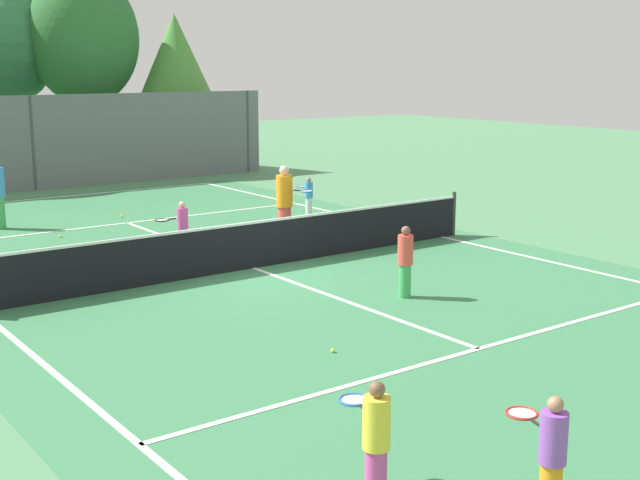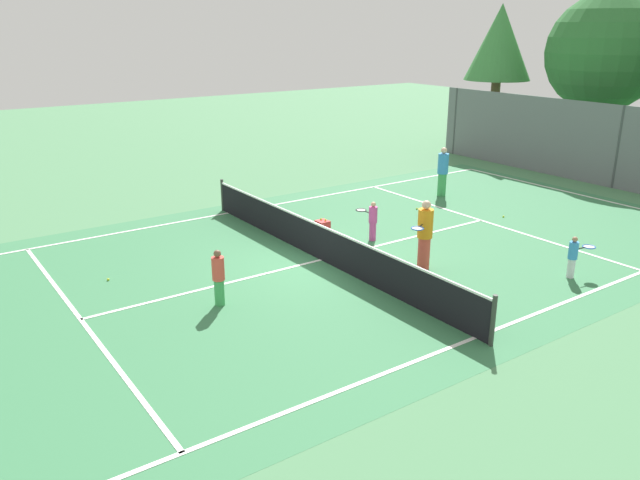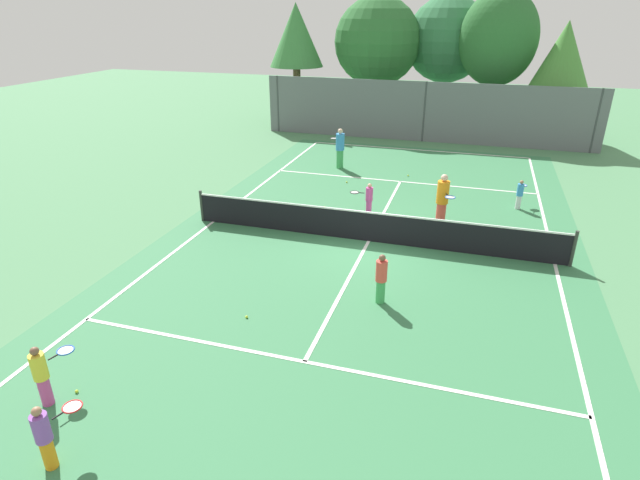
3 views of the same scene
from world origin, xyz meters
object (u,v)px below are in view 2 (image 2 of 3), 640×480
Objects in this scene: player_2 at (425,234)px; tennis_ball_6 at (417,209)px; player_1 at (574,256)px; ball_crate at (323,226)px; player_0 at (372,220)px; tennis_ball_5 at (108,279)px; tennis_ball_3 at (304,220)px; player_4 at (443,171)px; tennis_ball_4 at (503,217)px; player_5 at (219,277)px.

player_2 is 28.06× the size of tennis_ball_6.
ball_crate is (-6.65, -3.04, -0.39)m from player_1.
tennis_ball_5 is at bearing -100.28° from player_0.
tennis_ball_5 is at bearing -78.46° from tennis_ball_3.
player_2 is 4.35× the size of ball_crate.
player_4 reaches higher than tennis_ball_4.
player_0 is 2.86m from tennis_ball_3.
player_0 is 17.94× the size of tennis_ball_5.
player_4 reaches higher than tennis_ball_5.
player_5 is at bearing -50.19° from tennis_ball_3.
player_2 is 1.02× the size of player_4.
player_4 is at bearing 87.73° from tennis_ball_3.
player_1 is 6.90m from tennis_ball_6.
player_0 is 3.79m from tennis_ball_6.
player_0 reaches higher than ball_crate.
player_1 is at bearing 56.16° from tennis_ball_5.
player_4 is at bearing 114.72° from player_0.
player_2 reaches higher than tennis_ball_3.
player_4 is (-5.07, 5.80, -0.01)m from player_2.
player_5 is 20.23× the size of tennis_ball_3.
player_1 is 8.83m from player_5.
tennis_ball_5 is (1.15, -12.85, -0.91)m from player_4.
tennis_ball_3 is 4.12m from tennis_ball_6.
player_5 is (4.07, -11.20, -0.26)m from player_4.
player_5 is at bearing -74.79° from player_0.
player_4 is 27.64× the size of tennis_ball_4.
player_4 is 27.64× the size of tennis_ball_6.
player_5 is at bearing 29.56° from tennis_ball_5.
player_4 is at bearing 99.36° from ball_crate.
player_4 is 4.28× the size of ball_crate.
player_4 reaches higher than tennis_ball_6.
tennis_ball_6 is at bearing 91.50° from tennis_ball_5.
ball_crate is 6.45× the size of tennis_ball_5.
player_2 is 5.70m from tennis_ball_6.
player_1 reaches higher than tennis_ball_5.
player_5 is 10.90m from tennis_ball_4.
player_1 is 7.32m from ball_crate.
player_4 reaches higher than ball_crate.
player_2 is at bearing 5.32° from ball_crate.
tennis_ball_4 is at bearing 36.05° from tennis_ball_6.
player_4 is at bearing 112.89° from tennis_ball_6.
tennis_ball_5 is (-1.35, -7.42, -0.59)m from player_0.
player_1 reaches higher than tennis_ball_4.
player_0 is 2.62m from player_2.
player_0 is 7.57m from tennis_ball_5.
player_2 is 5.83m from tennis_ball_4.
tennis_ball_6 is at bearing 138.30° from player_2.
player_2 reaches higher than ball_crate.
tennis_ball_3 is 1.00× the size of tennis_ball_5.
tennis_ball_4 is (0.72, 5.08, -0.59)m from player_0.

